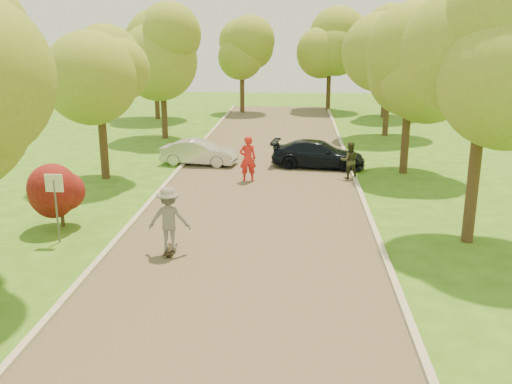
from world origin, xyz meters
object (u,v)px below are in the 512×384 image
(skateboarder, at_px, (169,218))
(person_striped, at_px, (248,159))
(person_olive, at_px, (349,160))
(street_sign, at_px, (55,194))
(dark_sedan, at_px, (318,154))
(silver_sedan, at_px, (199,152))
(longboard, at_px, (170,250))

(skateboarder, relative_size, person_striped, 0.95)
(skateboarder, bearing_deg, person_olive, -125.65)
(person_striped, bearing_deg, person_olive, 176.14)
(street_sign, distance_m, dark_sedan, 13.68)
(silver_sedan, bearing_deg, dark_sedan, -83.79)
(street_sign, distance_m, skateboarder, 3.70)
(street_sign, bearing_deg, silver_sedan, 77.19)
(person_striped, height_order, person_olive, person_striped)
(silver_sedan, bearing_deg, person_olive, -100.04)
(person_striped, distance_m, person_olive, 4.51)
(silver_sedan, xyz_separation_m, dark_sedan, (5.79, -0.15, 0.04))
(dark_sedan, bearing_deg, person_olive, -141.40)
(person_olive, bearing_deg, dark_sedan, -62.56)
(silver_sedan, xyz_separation_m, person_striped, (2.67, -3.08, 0.39))
(street_sign, xyz_separation_m, person_olive, (9.60, 8.72, -0.74))
(dark_sedan, xyz_separation_m, longboard, (-4.68, -11.46, -0.54))
(longboard, bearing_deg, silver_sedan, -87.53)
(street_sign, xyz_separation_m, silver_sedan, (2.50, 10.99, -0.95))
(street_sign, distance_m, silver_sedan, 11.31)
(longboard, bearing_deg, dark_sedan, -115.22)
(person_striped, bearing_deg, silver_sedan, -63.38)
(dark_sedan, bearing_deg, street_sign, 149.54)
(dark_sedan, relative_size, person_striped, 2.23)
(person_olive, bearing_deg, skateboarder, 53.17)
(street_sign, relative_size, person_olive, 1.32)
(dark_sedan, bearing_deg, person_striped, 140.10)
(street_sign, height_order, person_olive, street_sign)
(street_sign, xyz_separation_m, longboard, (3.62, -0.62, -1.46))
(silver_sedan, height_order, dark_sedan, dark_sedan)
(street_sign, bearing_deg, dark_sedan, 52.59)
(street_sign, bearing_deg, skateboarder, -9.74)
(street_sign, xyz_separation_m, dark_sedan, (8.29, 10.84, -0.92))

